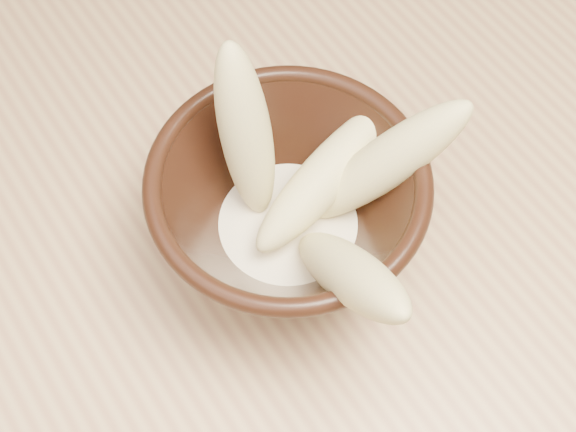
% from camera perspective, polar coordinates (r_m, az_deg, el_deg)
% --- Properties ---
extents(table, '(1.20, 0.80, 0.75)m').
position_cam_1_polar(table, '(0.70, -3.14, 2.98)').
color(table, tan).
rests_on(table, ground).
extents(bowl, '(0.18, 0.18, 0.10)m').
position_cam_1_polar(bowl, '(0.52, -0.00, 0.45)').
color(bowl, black).
rests_on(bowl, table).
extents(milk_puddle, '(0.10, 0.10, 0.01)m').
position_cam_1_polar(milk_puddle, '(0.54, -0.00, -0.81)').
color(milk_puddle, '#F5E5C5').
rests_on(milk_puddle, bowl).
extents(banana_upright, '(0.05, 0.08, 0.13)m').
position_cam_1_polar(banana_upright, '(0.50, -3.03, 5.92)').
color(banana_upright, '#EDDF8C').
rests_on(banana_upright, bowl).
extents(banana_right, '(0.12, 0.07, 0.12)m').
position_cam_1_polar(banana_right, '(0.51, 7.00, 3.80)').
color(banana_right, '#EDDF8C').
rests_on(banana_right, bowl).
extents(banana_across, '(0.14, 0.07, 0.06)m').
position_cam_1_polar(banana_across, '(0.52, 2.70, 2.87)').
color(banana_across, '#EDDF8C').
rests_on(banana_across, bowl).
extents(banana_front, '(0.05, 0.13, 0.13)m').
position_cam_1_polar(banana_front, '(0.47, 4.35, -4.10)').
color(banana_front, '#EDDF8C').
rests_on(banana_front, bowl).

